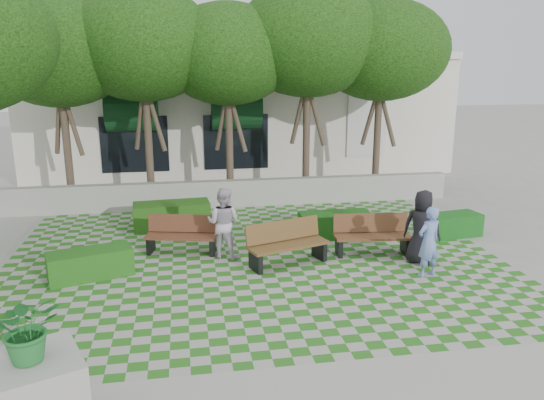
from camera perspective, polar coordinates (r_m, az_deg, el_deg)
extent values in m
plane|color=gray|center=(12.17, -1.15, -8.26)|extent=(90.00, 90.00, 0.00)
plane|color=#2B721E|center=(13.08, -1.80, -6.56)|extent=(12.00, 12.00, 0.00)
cube|color=#9E9B93|center=(17.89, -4.10, 0.74)|extent=(15.00, 0.36, 0.90)
cube|color=#57331D|center=(13.59, 10.77, -3.88)|extent=(1.96, 0.78, 0.06)
cube|color=#57331D|center=(13.76, 10.55, -2.39)|extent=(1.92, 0.33, 0.48)
cube|color=black|center=(13.49, 7.21, -4.98)|extent=(0.16, 0.54, 0.47)
cube|color=black|center=(13.90, 14.13, -4.71)|extent=(0.16, 0.54, 0.47)
cube|color=brown|center=(12.70, 1.79, -4.88)|extent=(2.06, 1.19, 0.07)
cube|color=brown|center=(12.84, 1.17, -3.26)|extent=(1.92, 0.75, 0.50)
cube|color=black|center=(12.40, -1.77, -6.61)|extent=(0.28, 0.56, 0.48)
cube|color=black|center=(13.21, 5.10, -5.30)|extent=(0.28, 0.56, 0.48)
cube|color=#542D1C|center=(13.65, -9.73, -3.87)|extent=(1.88, 0.96, 0.06)
cube|color=#542D1C|center=(13.81, -9.53, -2.47)|extent=(1.79, 0.55, 0.45)
cube|color=black|center=(13.93, -12.91, -4.66)|extent=(0.21, 0.51, 0.44)
cube|color=black|center=(13.56, -6.37, -4.90)|extent=(0.21, 0.51, 0.44)
cube|color=#155019|center=(15.61, 18.49, -2.60)|extent=(1.88, 0.99, 0.63)
cube|color=#144512|center=(14.85, 6.79, -2.66)|extent=(1.97, 0.79, 0.69)
cube|color=#1F4B14|center=(15.78, -10.71, -1.64)|extent=(2.24, 1.03, 0.77)
cube|color=#1C5216|center=(12.71, -18.96, -6.52)|extent=(1.96, 1.25, 0.64)
cube|color=#9E9B93|center=(7.84, -24.00, -18.93)|extent=(1.47, 1.47, 1.12)
imported|color=#23712E|center=(7.36, -24.82, -12.37)|extent=(0.99, 0.93, 0.88)
imported|color=#748ED3|center=(12.44, 16.50, -4.34)|extent=(0.69, 0.56, 1.64)
imported|color=black|center=(13.17, 15.84, -2.85)|extent=(1.06, 0.96, 1.81)
imported|color=silver|center=(13.12, -5.24, -2.48)|extent=(1.07, 0.98, 1.78)
cylinder|color=#47382B|center=(19.31, -21.14, 4.97)|extent=(0.26, 0.26, 3.64)
ellipsoid|color=#1E4C11|center=(19.09, -22.06, 14.61)|extent=(4.80, 4.80, 3.60)
cylinder|color=#47382B|center=(18.94, -13.11, 5.66)|extent=(0.26, 0.26, 3.81)
ellipsoid|color=#1E4C11|center=(18.74, -13.73, 15.98)|extent=(5.00, 5.00, 3.75)
cylinder|color=#47382B|center=(18.99, -4.60, 5.67)|extent=(0.26, 0.26, 3.58)
ellipsoid|color=#1E4C11|center=(18.76, -4.80, 15.37)|extent=(4.60, 4.60, 3.45)
cylinder|color=#47382B|center=(19.41, 3.70, 6.38)|extent=(0.26, 0.26, 3.92)
ellipsoid|color=#1E4C11|center=(19.22, 3.88, 16.76)|extent=(5.20, 5.20, 3.90)
cylinder|color=#47382B|center=(20.21, 11.21, 6.14)|extent=(0.26, 0.26, 3.70)
ellipsoid|color=#1E4C11|center=(20.01, 11.69, 15.53)|extent=(4.80, 4.80, 3.60)
cube|color=white|center=(25.53, -3.72, 9.58)|extent=(18.00, 8.00, 5.00)
cube|color=white|center=(21.45, -2.67, 15.32)|extent=(18.00, 0.30, 0.30)
cube|color=black|center=(22.74, 10.15, 8.01)|extent=(1.40, 0.10, 2.40)
cylinder|color=#103C1A|center=(21.42, -14.80, 9.51)|extent=(3.00, 1.80, 1.80)
cube|color=black|center=(21.58, -14.56, 5.81)|extent=(2.60, 0.08, 2.20)
cylinder|color=#103C1A|center=(21.45, -3.94, 9.96)|extent=(3.00, 1.80, 1.80)
cube|color=black|center=(21.61, -3.88, 6.26)|extent=(2.60, 0.08, 2.20)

